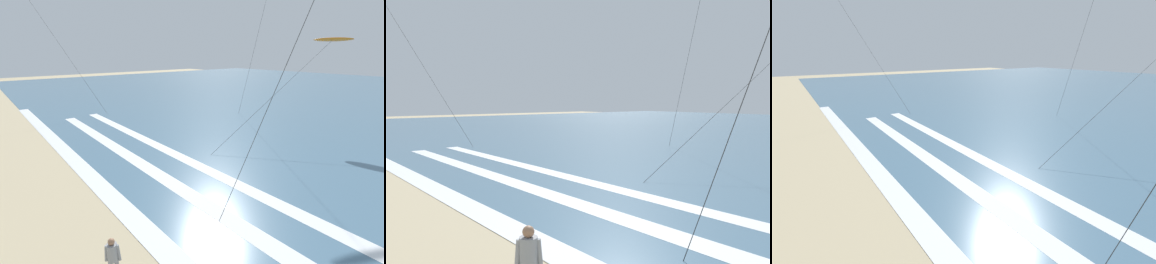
{
  "view_description": "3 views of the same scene",
  "coord_description": "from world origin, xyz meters",
  "views": [
    {
      "loc": [
        10.93,
        5.51,
        6.93
      ],
      "look_at": [
        -1.13,
        15.55,
        2.12
      ],
      "focal_mm": 24.37,
      "sensor_mm": 36.0,
      "label": 1
    },
    {
      "loc": [
        9.82,
        4.42,
        3.76
      ],
      "look_at": [
        0.84,
        11.83,
        2.75
      ],
      "focal_mm": 35.63,
      "sensor_mm": 36.0,
      "label": 2
    },
    {
      "loc": [
        7.26,
        6.35,
        6.33
      ],
      "look_at": [
        -1.7,
        12.54,
        2.95
      ],
      "focal_mm": 24.11,
      "sensor_mm": 36.0,
      "label": 3
    }
  ],
  "objects": [
    {
      "name": "wave_foam_shoreline",
      "position": [
        1.25,
        9.75,
        0.01
      ],
      "size": [
        57.43,
        1.01,
        0.01
      ],
      "primitive_type": "cube",
      "color": "white",
      "rests_on": "ocean_surface"
    },
    {
      "name": "wave_foam_outer_break",
      "position": [
        1.83,
        15.57,
        0.01
      ],
      "size": [
        42.13,
        0.89,
        0.01
      ],
      "primitive_type": "cube",
      "color": "white",
      "rests_on": "ocean_surface"
    },
    {
      "name": "wave_foam_mid_break",
      "position": [
        -0.47,
        12.91,
        0.01
      ],
      "size": [
        36.76,
        0.95,
        0.01
      ],
      "primitive_type": "cube",
      "color": "white",
      "rests_on": "ocean_surface"
    },
    {
      "name": "surfer_left_near",
      "position": [
        4.38,
        7.8,
        0.96
      ],
      "size": [
        0.37,
        0.46,
        1.6
      ],
      "color": "gray",
      "rests_on": "ground"
    }
  ]
}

